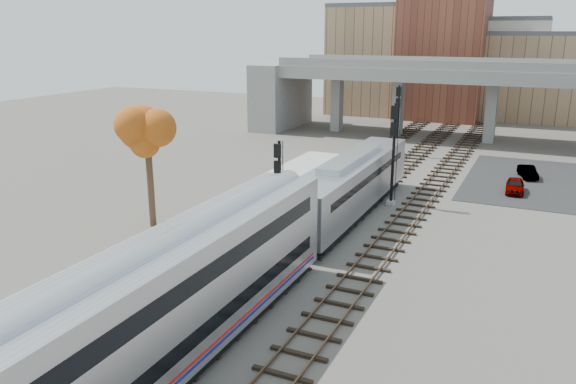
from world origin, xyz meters
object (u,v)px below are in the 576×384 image
Objects in this scene: signal_mast_far at (397,121)px; coach at (144,323)px; car_a at (515,185)px; tree at (147,134)px; locomotive at (351,184)px; signal_mast_mid at (393,154)px; car_b at (528,172)px; signal_mast_near at (279,196)px.

coach is at bearing -87.24° from signal_mast_far.
tree is at bearing -142.03° from car_a.
locomotive is 4.38m from signal_mast_mid.
signal_mast_mid is (2.00, 3.55, 1.62)m from locomotive.
car_a is (10.28, 33.49, -2.17)m from coach.
tree reaches higher than signal_mast_mid.
signal_mast_far is at bearing 103.21° from signal_mast_mid.
tree is at bearing -107.57° from signal_mast_far.
signal_mast_far is 16.28m from car_a.
coach is 7.66× the size of car_b.
car_a is at bearing 55.83° from signal_mast_near.
locomotive is 2.62× the size of signal_mast_far.
car_a is (10.28, 10.89, -1.65)m from locomotive.
coach is at bearing -82.16° from signal_mast_near.
car_b is (13.10, -4.59, -3.08)m from signal_mast_far.
signal_mast_near is at bearing -127.31° from car_a.
tree reaches higher than locomotive.
locomotive is at bearing -136.51° from car_a.
signal_mast_mid is 16.05m from car_b.
signal_mast_far is 2.12× the size of car_a.
coach is 7.27× the size of car_a.
signal_mast_far is 0.86× the size of tree.
signal_mast_mid is 17.94m from signal_mast_far.
tree is (-11.26, -7.91, 3.98)m from locomotive.
signal_mast_far is at bearing 144.23° from car_b.
locomotive is 22.61m from coach.
car_a is at bearing -113.84° from car_b.
tree reaches higher than signal_mast_far.
signal_mast_mid is 17.68m from tree.
signal_mast_far is (0.00, 28.36, 0.58)m from signal_mast_near.
signal_mast_near is at bearing -135.31° from car_b.
signal_mast_near reaches higher than car_a.
coach is 15.40m from signal_mast_near.
car_b is (9.00, 12.87, -3.32)m from signal_mast_mid.
signal_mast_mid is at bearing 40.84° from tree.
coach is 3.43× the size of signal_mast_far.
tree is 29.14m from car_a.
car_a reaches higher than car_b.
locomotive is 5.54× the size of car_a.
tree is at bearing -148.90° from car_b.
signal_mast_mid is 2.34× the size of car_b.
car_b is (13.10, 23.77, -2.50)m from signal_mast_near.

